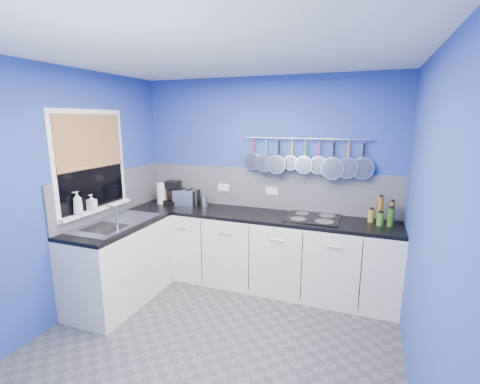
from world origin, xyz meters
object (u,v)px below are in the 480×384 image
Objects in this scene: toaster at (186,197)px; hob at (313,218)px; canister at (204,201)px; soap_bottle_a at (78,203)px; coffee_maker at (172,193)px; paper_towel at (162,193)px; soap_bottle_b at (92,202)px.

toaster is 1.66m from hob.
canister is (0.27, -0.00, -0.03)m from toaster.
coffee_maker is at bearing 74.64° from soap_bottle_a.
hob is at bearing 7.68° from coffee_maker.
soap_bottle_a is 1.28m from coffee_maker.
soap_bottle_a reaches higher than paper_towel.
hob is at bearing 25.35° from soap_bottle_b.
canister reaches higher than hob.
toaster is (0.18, 0.04, -0.05)m from coffee_maker.
canister is (0.79, 1.08, -0.17)m from soap_bottle_b.
soap_bottle_b is at bearing -129.60° from toaster.
soap_bottle_b reaches higher than coffee_maker.
soap_bottle_b is (0.00, 0.18, -0.03)m from soap_bottle_a.
soap_bottle_b is at bearing -100.73° from paper_towel.
coffee_maker is at bearing 179.50° from hob.
soap_bottle_b is 1.21m from toaster.
coffee_maker is at bearing -175.73° from canister.
toaster is (0.52, 1.27, -0.17)m from soap_bottle_a.
canister is (0.45, 0.03, -0.08)m from coffee_maker.
hob is at bearing 0.41° from paper_towel.
soap_bottle_a is at bearing -126.27° from toaster.
canister is (0.79, 1.27, -0.20)m from soap_bottle_a.
soap_bottle_a is at bearing -90.00° from soap_bottle_b.
canister is at bearing 6.13° from paper_towel.
soap_bottle_b is 1.04m from paper_towel.
soap_bottle_a is 1.23m from paper_towel.
coffee_maker is at bearing 177.07° from toaster.
toaster reaches higher than hob.
hob is (1.84, -0.02, -0.15)m from coffee_maker.
soap_bottle_b is at bearing -99.73° from coffee_maker.
toaster is at bearing 179.60° from canister.
coffee_maker is at bearing 72.09° from soap_bottle_b.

